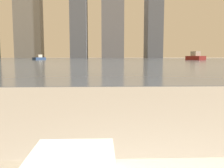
# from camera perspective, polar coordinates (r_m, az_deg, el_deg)

# --- Properties ---
(towel_stack) EXTENTS (0.22, 0.20, 0.08)m
(towel_stack) POSITION_cam_1_polar(r_m,az_deg,el_deg) (0.72, -8.92, -17.98)
(towel_stack) COLOR white
(towel_stack) RESTS_ON bathtub
(harbor_water) EXTENTS (180.00, 110.00, 0.01)m
(harbor_water) POSITION_cam_1_polar(r_m,az_deg,el_deg) (61.80, -2.22, 5.57)
(harbor_water) COLOR slate
(harbor_water) RESTS_ON ground_plane
(harbor_boat_1) EXTENTS (3.08, 5.48, 1.95)m
(harbor_boat_1) POSITION_cam_1_polar(r_m,az_deg,el_deg) (59.63, 18.52, 5.88)
(harbor_boat_1) COLOR maroon
(harbor_boat_1) RESTS_ON harbor_water
(harbor_boat_2) EXTENTS (2.67, 3.43, 1.24)m
(harbor_boat_2) POSITION_cam_1_polar(r_m,az_deg,el_deg) (62.00, -16.30, 5.73)
(harbor_boat_2) COLOR navy
(harbor_boat_2) RESTS_ON harbor_water
(skyline_tower_2) EXTENTS (7.32, 12.19, 42.92)m
(skyline_tower_2) POSITION_cam_1_polar(r_m,az_deg,el_deg) (120.06, -7.59, 16.18)
(skyline_tower_2) COLOR slate
(skyline_tower_2) RESTS_ON ground_plane
(skyline_tower_3) EXTENTS (10.16, 9.32, 47.57)m
(skyline_tower_3) POSITION_cam_1_polar(r_m,az_deg,el_deg) (120.11, 0.10, 17.36)
(skyline_tower_3) COLOR slate
(skyline_tower_3) RESTS_ON ground_plane
(skyline_tower_4) EXTENTS (6.97, 11.71, 33.32)m
(skyline_tower_4) POSITION_cam_1_polar(r_m,az_deg,el_deg) (121.24, 9.44, 13.76)
(skyline_tower_4) COLOR slate
(skyline_tower_4) RESTS_ON ground_plane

